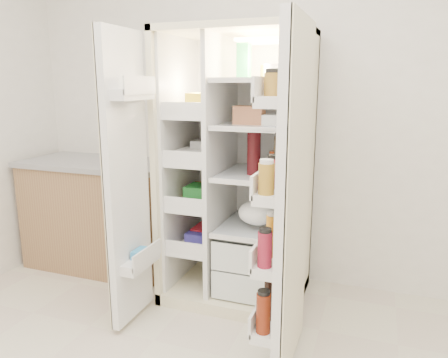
% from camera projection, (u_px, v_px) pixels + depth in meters
% --- Properties ---
extents(wall_back, '(4.00, 0.02, 2.70)m').
position_uv_depth(wall_back, '(278.00, 99.00, 3.03)').
color(wall_back, white).
rests_on(wall_back, floor).
extents(refrigerator, '(0.92, 0.70, 1.80)m').
position_uv_depth(refrigerator, '(242.00, 191.00, 2.90)').
color(refrigerator, beige).
rests_on(refrigerator, floor).
extents(freezer_door, '(0.15, 0.40, 1.72)m').
position_uv_depth(freezer_door, '(127.00, 182.00, 2.49)').
color(freezer_door, silver).
rests_on(freezer_door, floor).
extents(fridge_door, '(0.17, 0.58, 1.72)m').
position_uv_depth(fridge_door, '(289.00, 205.00, 2.08)').
color(fridge_door, silver).
rests_on(fridge_door, floor).
extents(kitchen_counter, '(1.20, 0.64, 0.87)m').
position_uv_depth(kitchen_counter, '(103.00, 213.00, 3.43)').
color(kitchen_counter, olive).
rests_on(kitchen_counter, floor).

